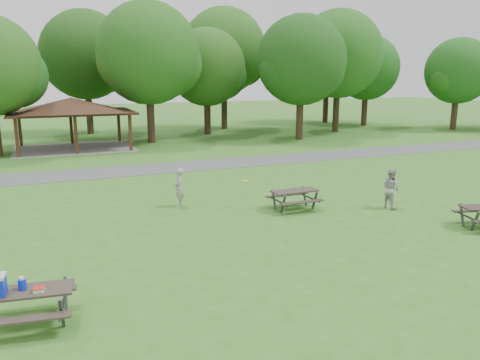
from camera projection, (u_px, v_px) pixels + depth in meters
name	position (u px, v px, depth m)	size (l,w,h in m)	color
ground	(260.00, 248.00, 14.78)	(160.00, 160.00, 0.00)	#316A1E
asphalt_path	(158.00, 168.00, 27.37)	(120.00, 3.20, 0.02)	#4B4B4E
pavilion	(72.00, 107.00, 34.20)	(8.60, 7.01, 3.76)	#3B2015
tree_row_e	(149.00, 56.00, 36.60)	(8.40, 8.00, 11.02)	#321E16
tree_row_f	(208.00, 70.00, 42.22)	(7.35, 7.00, 9.55)	black
tree_row_g	(302.00, 63.00, 38.52)	(7.77, 7.40, 10.25)	#2F2015
tree_row_h	(339.00, 57.00, 43.78)	(8.61, 8.20, 11.37)	black
tree_row_i	(367.00, 70.00, 49.43)	(7.14, 6.80, 9.52)	#311E16
tree_row_j	(459.00, 73.00, 45.92)	(6.72, 6.40, 8.96)	#2F2015
tree_deep_b	(87.00, 58.00, 42.27)	(8.40, 8.00, 11.13)	black
tree_deep_c	(225.00, 53.00, 46.15)	(8.82, 8.40, 11.90)	#2F2215
tree_deep_d	(328.00, 60.00, 52.49)	(8.40, 8.00, 11.27)	black
picnic_table_near	(15.00, 294.00, 9.99)	(2.16, 1.83, 1.36)	#312923
picnic_table_middle	(294.00, 195.00, 18.96)	(1.90, 1.55, 0.82)	#302822
frisbee_in_flight	(246.00, 181.00, 19.16)	(0.34, 0.34, 0.02)	yellow
frisbee_thrower	(179.00, 188.00, 19.28)	(0.59, 0.39, 1.61)	#959597
frisbee_catcher	(391.00, 189.00, 19.11)	(0.80, 0.62, 1.64)	#A7A7AA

